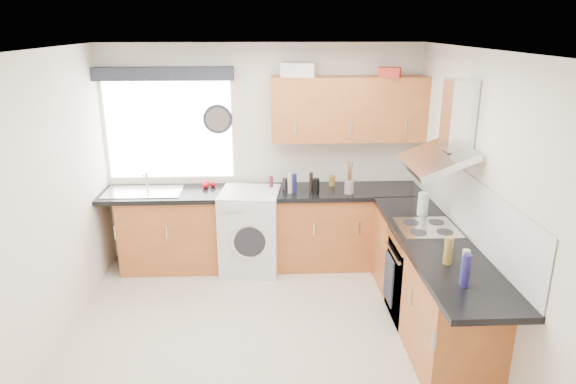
{
  "coord_description": "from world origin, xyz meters",
  "views": [
    {
      "loc": [
        0.03,
        -3.98,
        2.69
      ],
      "look_at": [
        0.25,
        0.85,
        1.1
      ],
      "focal_mm": 32.0,
      "sensor_mm": 36.0,
      "label": 1
    }
  ],
  "objects_px": {
    "oven": "(423,276)",
    "upper_cabinets": "(348,109)",
    "extractor_hood": "(447,136)",
    "washing_machine": "(250,231)"
  },
  "relations": [
    {
      "from": "oven",
      "to": "upper_cabinets",
      "type": "height_order",
      "value": "upper_cabinets"
    },
    {
      "from": "extractor_hood",
      "to": "upper_cabinets",
      "type": "distance_m",
      "value": 1.48
    },
    {
      "from": "extractor_hood",
      "to": "washing_machine",
      "type": "relative_size",
      "value": 0.84
    },
    {
      "from": "oven",
      "to": "extractor_hood",
      "type": "xyz_separation_m",
      "value": [
        0.1,
        -0.0,
        1.34
      ]
    },
    {
      "from": "washing_machine",
      "to": "upper_cabinets",
      "type": "bearing_deg",
      "value": 18.63
    },
    {
      "from": "extractor_hood",
      "to": "washing_machine",
      "type": "height_order",
      "value": "extractor_hood"
    },
    {
      "from": "extractor_hood",
      "to": "upper_cabinets",
      "type": "height_order",
      "value": "upper_cabinets"
    },
    {
      "from": "oven",
      "to": "extractor_hood",
      "type": "relative_size",
      "value": 1.09
    },
    {
      "from": "oven",
      "to": "extractor_hood",
      "type": "height_order",
      "value": "extractor_hood"
    },
    {
      "from": "oven",
      "to": "washing_machine",
      "type": "bearing_deg",
      "value": 146.31
    }
  ]
}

